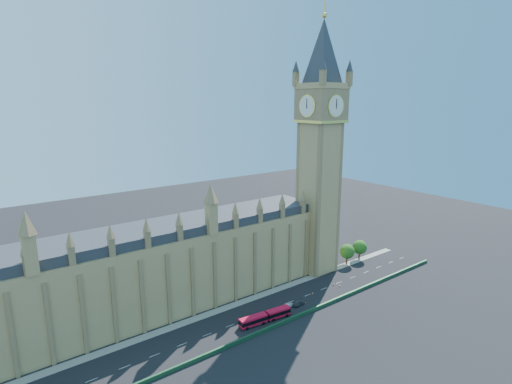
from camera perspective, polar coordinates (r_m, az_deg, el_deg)
ground at (r=132.29m, az=0.86°, el=-16.90°), size 400.00×400.00×0.00m
palace_westminster at (r=132.08m, az=-13.95°, el=-10.63°), size 120.00×20.00×28.00m
elizabeth_tower at (r=151.24m, az=9.18°, el=8.47°), size 20.59×20.59×105.00m
bridge_parapet at (r=125.98m, az=3.51°, el=-18.25°), size 160.00×0.60×1.20m
kerb_north at (r=138.94m, az=-1.63°, el=-15.32°), size 160.00×3.00×0.16m
tree_east_near at (r=169.78m, az=12.92°, el=-8.20°), size 6.00×6.00×8.50m
tree_east_far at (r=175.65m, az=14.63°, el=-7.58°), size 6.00×6.00×8.50m
red_bus at (r=127.11m, az=1.32°, el=-17.43°), size 17.45×4.30×2.94m
car_grey at (r=136.91m, az=6.12°, el=-15.49°), size 4.97×2.40×1.63m
car_silver at (r=135.61m, az=4.69°, el=-15.82°), size 4.20×1.77×1.35m
car_white at (r=133.20m, az=3.84°, el=-16.35°), size 4.97×2.16×1.42m
cone_a at (r=138.20m, az=7.00°, el=-15.46°), size 0.53×0.53×0.68m
cone_b at (r=144.55m, az=8.09°, el=-14.14°), size 0.60×0.60×0.75m
cone_c at (r=151.55m, az=11.89°, el=-12.98°), size 0.56×0.56×0.70m
cone_d at (r=152.14m, az=11.05°, el=-12.81°), size 0.49×0.49×0.78m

